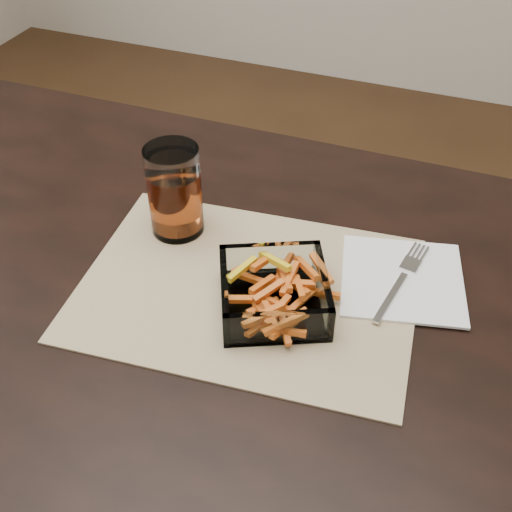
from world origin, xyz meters
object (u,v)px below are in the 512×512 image
object	(u,v)px
dining_table	(148,329)
glass_bowl	(274,294)
tumbler	(175,194)
fork	(402,278)

from	to	relation	value
dining_table	glass_bowl	size ratio (longest dim) A/B	8.87
tumbler	fork	world-z (taller)	tumbler
tumbler	dining_table	bearing A→B (deg)	-87.08
dining_table	fork	world-z (taller)	fork
dining_table	glass_bowl	bearing A→B (deg)	7.92
dining_table	fork	distance (m)	0.37
tumbler	fork	xyz separation A→B (m)	(0.34, 0.00, -0.06)
dining_table	fork	bearing A→B (deg)	21.89
fork	glass_bowl	bearing A→B (deg)	-134.39
dining_table	fork	xyz separation A→B (m)	(0.33, 0.13, 0.10)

